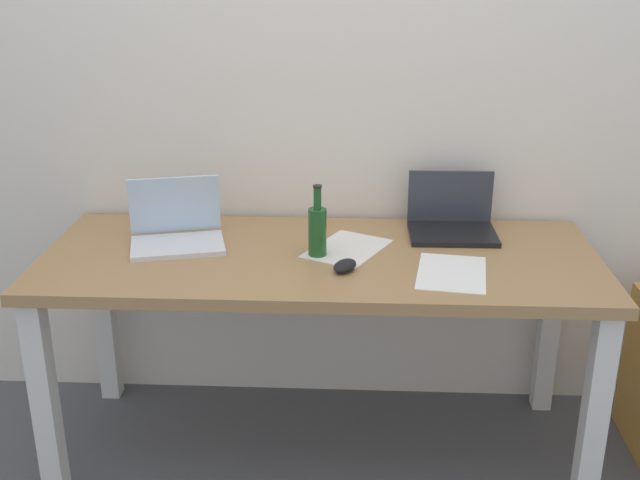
% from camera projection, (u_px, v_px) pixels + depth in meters
% --- Properties ---
extents(ground_plane, '(8.00, 8.00, 0.00)m').
position_uv_depth(ground_plane, '(320.00, 446.00, 2.85)').
color(ground_plane, '#515459').
extents(back_wall, '(5.20, 0.08, 2.60)m').
position_uv_depth(back_wall, '(326.00, 70.00, 2.79)').
color(back_wall, silver).
rests_on(back_wall, ground).
extents(desk, '(1.85, 0.74, 0.76)m').
position_uv_depth(desk, '(320.00, 281.00, 2.61)').
color(desk, '#A37A4C').
rests_on(desk, ground).
extents(laptop_left, '(0.36, 0.30, 0.22)m').
position_uv_depth(laptop_left, '(177.00, 231.00, 2.65)').
color(laptop_left, silver).
rests_on(laptop_left, desk).
extents(laptop_right, '(0.31, 0.24, 0.21)m').
position_uv_depth(laptop_right, '(452.00, 222.00, 2.75)').
color(laptop_right, black).
rests_on(laptop_right, desk).
extents(beer_bottle, '(0.06, 0.06, 0.24)m').
position_uv_depth(beer_bottle, '(317.00, 230.00, 2.54)').
color(beer_bottle, '#1E5123').
rests_on(beer_bottle, desk).
extents(computer_mouse, '(0.10, 0.12, 0.03)m').
position_uv_depth(computer_mouse, '(345.00, 266.00, 2.44)').
color(computer_mouse, black).
rests_on(computer_mouse, desk).
extents(paper_sheet_front_right, '(0.25, 0.32, 0.00)m').
position_uv_depth(paper_sheet_front_right, '(452.00, 273.00, 2.43)').
color(paper_sheet_front_right, white).
rests_on(paper_sheet_front_right, desk).
extents(paper_sheet_near_back, '(0.32, 0.36, 0.00)m').
position_uv_depth(paper_sheet_near_back, '(347.00, 249.00, 2.62)').
color(paper_sheet_near_back, white).
rests_on(paper_sheet_near_back, desk).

